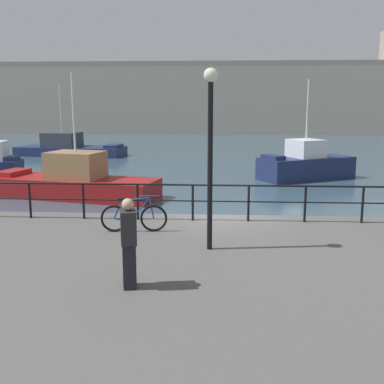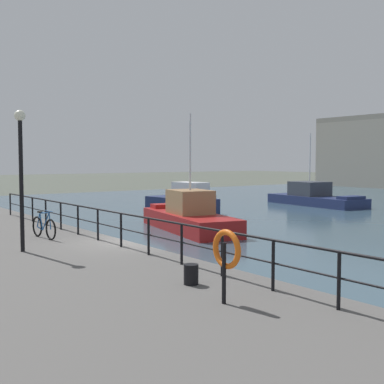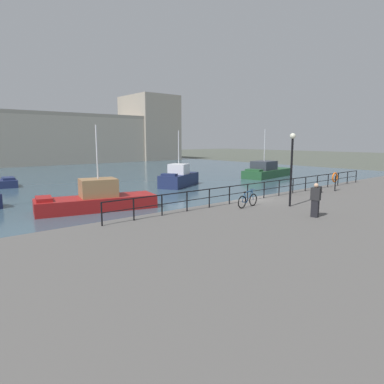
{
  "view_description": "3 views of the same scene",
  "coord_description": "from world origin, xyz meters",
  "px_view_note": "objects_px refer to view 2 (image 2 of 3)",
  "views": [
    {
      "loc": [
        -0.05,
        -14.01,
        4.47
      ],
      "look_at": [
        -1.0,
        1.5,
        1.49
      ],
      "focal_mm": 43.8,
      "sensor_mm": 36.0,
      "label": 1
    },
    {
      "loc": [
        14.27,
        -8.08,
        3.75
      ],
      "look_at": [
        -2.42,
        4.37,
        2.43
      ],
      "focal_mm": 46.36,
      "sensor_mm": 36.0,
      "label": 2
    },
    {
      "loc": [
        -16.92,
        -14.63,
        4.85
      ],
      "look_at": [
        -2.34,
        2.84,
        1.37
      ],
      "focal_mm": 32.03,
      "sensor_mm": 36.0,
      "label": 3
    }
  ],
  "objects_px": {
    "moored_cabin_cruiser": "(314,197)",
    "parked_bicycle": "(44,227)",
    "moored_red_daysailer": "(189,217)",
    "life_ring_stand": "(226,252)",
    "moored_small_launch": "(184,201)",
    "quay_lamp_post": "(21,160)",
    "mooring_bollard": "(191,274)"
  },
  "relations": [
    {
      "from": "moored_red_daysailer",
      "to": "parked_bicycle",
      "type": "height_order",
      "value": "moored_red_daysailer"
    },
    {
      "from": "moored_small_launch",
      "to": "life_ring_stand",
      "type": "height_order",
      "value": "moored_small_launch"
    },
    {
      "from": "moored_small_launch",
      "to": "moored_red_daysailer",
      "type": "distance_m",
      "value": 9.35
    },
    {
      "from": "moored_small_launch",
      "to": "life_ring_stand",
      "type": "bearing_deg",
      "value": -41.46
    },
    {
      "from": "moored_red_daysailer",
      "to": "moored_cabin_cruiser",
      "type": "bearing_deg",
      "value": -58.48
    },
    {
      "from": "moored_cabin_cruiser",
      "to": "quay_lamp_post",
      "type": "height_order",
      "value": "moored_cabin_cruiser"
    },
    {
      "from": "quay_lamp_post",
      "to": "parked_bicycle",
      "type": "bearing_deg",
      "value": 145.87
    },
    {
      "from": "parked_bicycle",
      "to": "moored_cabin_cruiser",
      "type": "bearing_deg",
      "value": 106.3
    },
    {
      "from": "moored_red_daysailer",
      "to": "quay_lamp_post",
      "type": "relative_size",
      "value": 2.03
    },
    {
      "from": "parked_bicycle",
      "to": "quay_lamp_post",
      "type": "xyz_separation_m",
      "value": [
        2.05,
        -1.39,
        2.3
      ]
    },
    {
      "from": "moored_cabin_cruiser",
      "to": "life_ring_stand",
      "type": "distance_m",
      "value": 33.92
    },
    {
      "from": "moored_small_launch",
      "to": "quay_lamp_post",
      "type": "distance_m",
      "value": 21.99
    },
    {
      "from": "moored_cabin_cruiser",
      "to": "parked_bicycle",
      "type": "relative_size",
      "value": 5.32
    },
    {
      "from": "life_ring_stand",
      "to": "moored_red_daysailer",
      "type": "bearing_deg",
      "value": 145.98
    },
    {
      "from": "mooring_bollard",
      "to": "moored_cabin_cruiser",
      "type": "bearing_deg",
      "value": 124.88
    },
    {
      "from": "life_ring_stand",
      "to": "parked_bicycle",
      "type": "bearing_deg",
      "value": 179.79
    },
    {
      "from": "moored_small_launch",
      "to": "quay_lamp_post",
      "type": "bearing_deg",
      "value": -55.74
    },
    {
      "from": "mooring_bollard",
      "to": "life_ring_stand",
      "type": "height_order",
      "value": "life_ring_stand"
    },
    {
      "from": "life_ring_stand",
      "to": "quay_lamp_post",
      "type": "bearing_deg",
      "value": -169.93
    },
    {
      "from": "life_ring_stand",
      "to": "moored_small_launch",
      "type": "bearing_deg",
      "value": 145.97
    },
    {
      "from": "mooring_bollard",
      "to": "moored_red_daysailer",
      "type": "bearing_deg",
      "value": 143.84
    },
    {
      "from": "mooring_bollard",
      "to": "quay_lamp_post",
      "type": "bearing_deg",
      "value": -164.73
    },
    {
      "from": "parked_bicycle",
      "to": "life_ring_stand",
      "type": "bearing_deg",
      "value": -5.24
    },
    {
      "from": "life_ring_stand",
      "to": "mooring_bollard",
      "type": "bearing_deg",
      "value": 168.46
    },
    {
      "from": "mooring_bollard",
      "to": "life_ring_stand",
      "type": "relative_size",
      "value": 0.31
    },
    {
      "from": "moored_small_launch",
      "to": "quay_lamp_post",
      "type": "relative_size",
      "value": 1.71
    },
    {
      "from": "moored_red_daysailer",
      "to": "life_ring_stand",
      "type": "distance_m",
      "value": 17.36
    },
    {
      "from": "mooring_bollard",
      "to": "quay_lamp_post",
      "type": "distance_m",
      "value": 6.77
    },
    {
      "from": "moored_cabin_cruiser",
      "to": "quay_lamp_post",
      "type": "distance_m",
      "value": 31.36
    },
    {
      "from": "mooring_bollard",
      "to": "quay_lamp_post",
      "type": "height_order",
      "value": "quay_lamp_post"
    },
    {
      "from": "moored_cabin_cruiser",
      "to": "quay_lamp_post",
      "type": "xyz_separation_m",
      "value": [
        12.64,
        -28.53,
        3.08
      ]
    },
    {
      "from": "parked_bicycle",
      "to": "life_ring_stand",
      "type": "distance_m",
      "value": 9.67
    }
  ]
}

